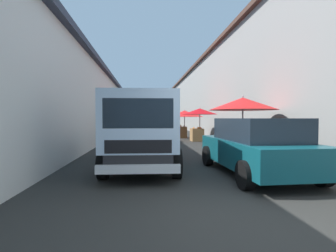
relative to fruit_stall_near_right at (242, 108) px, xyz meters
The scene contains 11 objects.
ground 8.41m from the fruit_stall_near_right, 16.46° to the left, with size 90.00×90.00×0.00m, color #282826.
building_left_whitewash 13.95m from the fruit_stall_near_right, 43.44° to the left, with size 49.80×7.50×4.49m.
building_right_concrete 11.38m from the fruit_stall_near_right, 25.99° to the right, with size 49.80×7.50×6.81m.
fruit_stall_near_right is the anchor object (origin of this frame).
fruit_stall_far_right 7.67m from the fruit_stall_near_right, 34.15° to the left, with size 2.66×2.66×2.13m.
fruit_stall_mid_lane 9.05m from the fruit_stall_near_right, ahead, with size 2.81×2.81×2.09m.
fruit_stall_near_left 6.53m from the fruit_stall_near_right, ahead, with size 2.23×2.23×2.15m.
hatchback_car 3.26m from the fruit_stall_near_right, 164.45° to the left, with size 3.96×2.03×1.45m.
delivery_truck 4.55m from the fruit_stall_near_right, 123.34° to the left, with size 4.98×2.11×2.08m.
vendor_by_crates 6.48m from the fruit_stall_near_right, 34.57° to the left, with size 0.42×0.58×1.69m.
vendor_in_shade 4.93m from the fruit_stall_near_right, 44.26° to the left, with size 0.66×0.22×1.66m.
Camera 1 is at (-3.53, 1.35, 1.45)m, focal length 26.80 mm.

